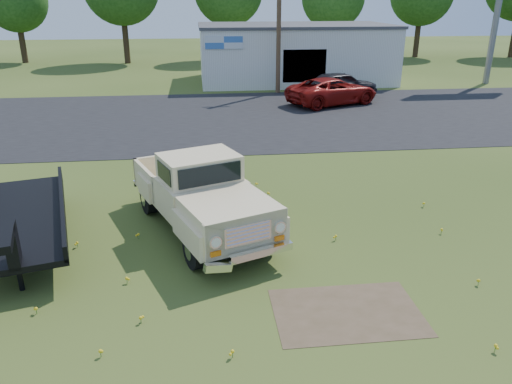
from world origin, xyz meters
The scene contains 11 objects.
ground centered at (0.00, 0.00, 0.00)m, with size 140.00×140.00×0.00m, color #304516.
asphalt_lot centered at (0.00, 15.00, 0.00)m, with size 90.00×14.00×0.02m, color black.
dirt_patch_a centered at (1.50, -3.00, 0.00)m, with size 3.00×2.00×0.01m, color brown.
dirt_patch_b centered at (-2.00, 3.50, 0.00)m, with size 2.20×1.60×0.01m, color brown.
commercial_building centered at (6.00, 26.99, 2.10)m, with size 14.20×8.20×4.15m.
utility_pole_mid centered at (4.00, 22.00, 4.60)m, with size 1.60×0.30×9.00m.
treeline_b centered at (-18.00, 41.00, 5.67)m, with size 5.76×5.76×8.57m.
vintage_pickup_truck centered at (-1.40, 1.25, 1.10)m, with size 2.35×6.03×2.19m, color #CFB98B, non-canonical shape.
flatbed_trailer centered at (-5.99, 0.97, 0.86)m, with size 2.11×6.33×1.73m, color black, non-canonical shape.
red_pickup centered at (6.63, 17.75, 0.78)m, with size 2.59×5.61×1.56m, color maroon.
dark_sedan centered at (7.65, 19.66, 0.83)m, with size 1.95×4.85×1.65m, color black.
Camera 1 is at (-1.35, -11.34, 6.03)m, focal length 35.00 mm.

